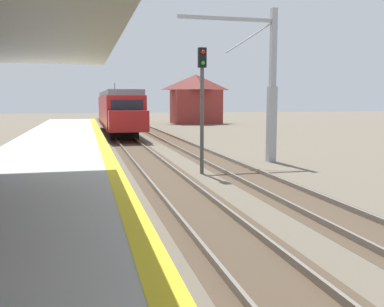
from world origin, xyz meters
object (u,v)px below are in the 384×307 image
object	(u,v)px
approaching_train	(118,110)
catenary_pylon_far_side	(267,89)
rail_signal_post	(202,97)
distant_trackside_house	(196,98)

from	to	relation	value
approaching_train	catenary_pylon_far_side	xyz separation A→B (m)	(5.76, -20.25, 1.43)
approaching_train	catenary_pylon_far_side	distance (m)	21.10
rail_signal_post	catenary_pylon_far_side	size ratio (longest dim) A/B	0.69
rail_signal_post	catenary_pylon_far_side	xyz separation A→B (m)	(4.03, 2.67, 0.41)
catenary_pylon_far_side	distant_trackside_house	bearing A→B (deg)	81.22
approaching_train	distant_trackside_house	xyz separation A→B (m)	(11.22, 15.08, 1.16)
approaching_train	catenary_pylon_far_side	size ratio (longest dim) A/B	2.61
approaching_train	rail_signal_post	distance (m)	23.01
approaching_train	catenary_pylon_far_side	world-z (taller)	catenary_pylon_far_side
rail_signal_post	distant_trackside_house	world-z (taller)	distant_trackside_house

